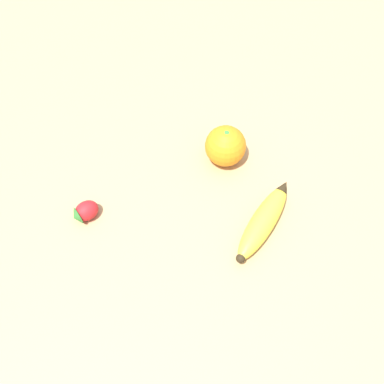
{
  "coord_description": "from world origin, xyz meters",
  "views": [
    {
      "loc": [
        -0.51,
        -0.12,
        0.73
      ],
      "look_at": [
        -0.09,
        0.05,
        0.03
      ],
      "focal_mm": 42.0,
      "sensor_mm": 36.0,
      "label": 1
    }
  ],
  "objects": [
    {
      "name": "strawberry",
      "position": [
        -0.19,
        0.22,
        0.02
      ],
      "size": [
        0.06,
        0.06,
        0.04
      ],
      "rotation": [
        0.0,
        0.0,
        2.57
      ],
      "color": "red",
      "rests_on": "ground_plane"
    },
    {
      "name": "orange",
      "position": [
        0.03,
        0.02,
        0.04
      ],
      "size": [
        0.08,
        0.08,
        0.08
      ],
      "color": "orange",
      "rests_on": "ground_plane"
    },
    {
      "name": "banana",
      "position": [
        -0.09,
        -0.09,
        0.02
      ],
      "size": [
        0.19,
        0.07,
        0.04
      ],
      "rotation": [
        0.0,
        0.0,
        6.09
      ],
      "color": "yellow",
      "rests_on": "ground_plane"
    },
    {
      "name": "ground_plane",
      "position": [
        0.0,
        0.0,
        0.0
      ],
      "size": [
        3.0,
        3.0,
        0.0
      ],
      "primitive_type": "plane",
      "color": "tan"
    }
  ]
}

